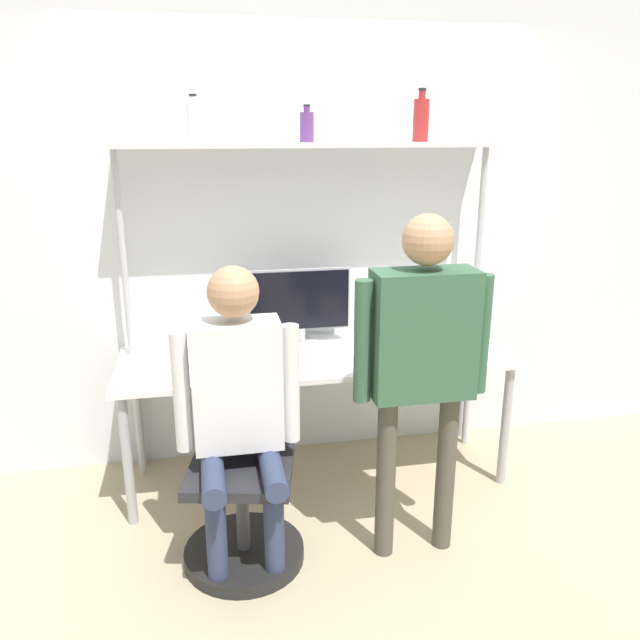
# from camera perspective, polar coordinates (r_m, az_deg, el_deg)

# --- Properties ---
(ground_plane) EXTENTS (12.00, 12.00, 0.00)m
(ground_plane) POSITION_cam_1_polar(r_m,az_deg,el_deg) (3.47, 0.91, -16.91)
(ground_plane) COLOR tan
(wall_back) EXTENTS (8.00, 0.06, 2.70)m
(wall_back) POSITION_cam_1_polar(r_m,az_deg,el_deg) (3.67, -1.44, 7.82)
(wall_back) COLOR silver
(wall_back) RESTS_ON ground_plane
(desk) EXTENTS (2.15, 0.71, 0.74)m
(desk) POSITION_cam_1_polar(r_m,az_deg,el_deg) (3.48, -0.30, -4.19)
(desk) COLOR white
(desk) RESTS_ON ground_plane
(shelf_unit) EXTENTS (2.04, 0.31, 1.87)m
(shelf_unit) POSITION_cam_1_polar(r_m,az_deg,el_deg) (3.44, -0.91, 12.16)
(shelf_unit) COLOR silver
(shelf_unit) RESTS_ON ground_plane
(monitor) EXTENTS (0.59, 0.20, 0.44)m
(monitor) POSITION_cam_1_polar(r_m,az_deg,el_deg) (3.57, -1.87, 1.51)
(monitor) COLOR #B7B7BC
(monitor) RESTS_ON desk
(laptop) EXTENTS (0.29, 0.22, 0.22)m
(laptop) POSITION_cam_1_polar(r_m,az_deg,el_deg) (3.29, -8.51, -3.28)
(laptop) COLOR silver
(laptop) RESTS_ON desk
(cell_phone) EXTENTS (0.07, 0.15, 0.01)m
(cell_phone) POSITION_cam_1_polar(r_m,az_deg,el_deg) (3.28, -3.85, -4.23)
(cell_phone) COLOR black
(cell_phone) RESTS_ON desk
(office_chair) EXTENTS (0.56, 0.56, 0.95)m
(office_chair) POSITION_cam_1_polar(r_m,az_deg,el_deg) (3.03, -7.00, -15.91)
(office_chair) COLOR black
(office_chair) RESTS_ON ground_plane
(person_seated) EXTENTS (0.55, 0.47, 1.40)m
(person_seated) POSITION_cam_1_polar(r_m,az_deg,el_deg) (2.73, -7.51, -6.97)
(person_seated) COLOR #2D3856
(person_seated) RESTS_ON ground_plane
(person_standing) EXTENTS (0.62, 0.22, 1.61)m
(person_standing) POSITION_cam_1_polar(r_m,az_deg,el_deg) (2.75, 9.35, -2.48)
(person_standing) COLOR #4C473D
(person_standing) RESTS_ON ground_plane
(bottle_clear) EXTENTS (0.08, 0.08, 0.24)m
(bottle_clear) POSITION_cam_1_polar(r_m,az_deg,el_deg) (3.37, -11.42, 17.31)
(bottle_clear) COLOR silver
(bottle_clear) RESTS_ON shelf_unit
(bottle_red) EXTENTS (0.09, 0.09, 0.28)m
(bottle_red) POSITION_cam_1_polar(r_m,az_deg,el_deg) (3.58, 9.22, 17.66)
(bottle_red) COLOR maroon
(bottle_red) RESTS_ON shelf_unit
(bottle_purple) EXTENTS (0.08, 0.08, 0.19)m
(bottle_purple) POSITION_cam_1_polar(r_m,az_deg,el_deg) (3.42, -1.21, 17.28)
(bottle_purple) COLOR #593372
(bottle_purple) RESTS_ON shelf_unit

